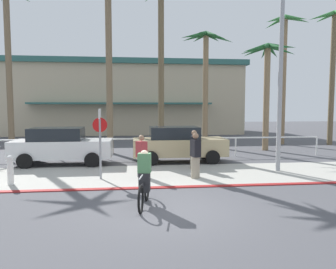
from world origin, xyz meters
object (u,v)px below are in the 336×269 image
(bollard_3, at_px, (10,170))
(pedestrian_0, at_px, (194,151))
(car_tan_2, at_px, (178,144))
(cyclist_black_0, at_px, (144,179))
(palm_tree_2, at_px, (109,27))
(palm_tree_4, at_px, (206,58))
(palm_tree_3, at_px, (161,36))
(palm_tree_7, at_px, (334,47))
(pedestrian_1, at_px, (195,158))
(palm_tree_5, at_px, (267,66))
(palm_tree_6, at_px, (285,54))
(palm_tree_1, at_px, (7,34))
(pedestrian_2, at_px, (142,158))
(car_white_1, at_px, (62,146))
(stop_sign_bike_lane, at_px, (100,133))
(streetlight_curb, at_px, (283,65))

(bollard_3, distance_m, pedestrian_0, 6.98)
(car_tan_2, distance_m, cyclist_black_0, 6.96)
(palm_tree_2, relative_size, palm_tree_4, 1.26)
(palm_tree_3, distance_m, palm_tree_7, 12.07)
(pedestrian_1, bearing_deg, palm_tree_3, 93.51)
(palm_tree_2, height_order, palm_tree_4, palm_tree_2)
(palm_tree_5, relative_size, palm_tree_6, 0.71)
(bollard_3, height_order, palm_tree_1, palm_tree_1)
(palm_tree_2, height_order, pedestrian_2, palm_tree_2)
(bollard_3, height_order, car_tan_2, car_tan_2)
(cyclist_black_0, height_order, pedestrian_1, pedestrian_1)
(car_white_1, relative_size, cyclist_black_0, 2.44)
(palm_tree_2, xyz_separation_m, palm_tree_4, (6.14, 2.78, -1.14))
(stop_sign_bike_lane, relative_size, cyclist_black_0, 1.42)
(palm_tree_5, xyz_separation_m, palm_tree_7, (5.71, 2.28, 1.65))
(palm_tree_4, distance_m, palm_tree_7, 8.91)
(pedestrian_2, bearing_deg, streetlight_curb, 3.27)
(palm_tree_1, relative_size, cyclist_black_0, 5.51)
(stop_sign_bike_lane, relative_size, palm_tree_7, 0.28)
(pedestrian_0, bearing_deg, palm_tree_6, 46.62)
(cyclist_black_0, height_order, pedestrian_2, pedestrian_2)
(streetlight_curb, bearing_deg, pedestrian_1, -167.93)
(palm_tree_6, bearing_deg, palm_tree_3, -166.90)
(streetlight_curb, height_order, palm_tree_3, palm_tree_3)
(pedestrian_2, bearing_deg, palm_tree_2, 103.34)
(palm_tree_1, height_order, cyclist_black_0, palm_tree_1)
(streetlight_curb, relative_size, pedestrian_2, 4.73)
(streetlight_curb, height_order, pedestrian_2, streetlight_curb)
(palm_tree_4, xyz_separation_m, pedestrian_0, (-2.33, -8.03, -5.15))
(pedestrian_0, bearing_deg, pedestrian_1, -99.38)
(palm_tree_1, xyz_separation_m, car_white_1, (4.24, -5.72, -6.17))
(palm_tree_4, bearing_deg, palm_tree_2, -155.61)
(stop_sign_bike_lane, height_order, pedestrian_0, stop_sign_bike_lane)
(palm_tree_5, xyz_separation_m, car_white_1, (-11.28, -3.71, -4.22))
(car_white_1, bearing_deg, pedestrian_2, -41.23)
(bollard_3, xyz_separation_m, pedestrian_2, (4.42, 0.73, 0.21))
(streetlight_curb, xyz_separation_m, pedestrian_0, (-3.35, 1.02, -3.51))
(palm_tree_3, distance_m, car_tan_2, 7.59)
(palm_tree_4, height_order, palm_tree_7, palm_tree_7)
(cyclist_black_0, relative_size, pedestrian_1, 1.07)
(streetlight_curb, height_order, palm_tree_4, palm_tree_4)
(palm_tree_7, bearing_deg, palm_tree_5, -158.28)
(streetlight_curb, relative_size, palm_tree_4, 0.98)
(cyclist_black_0, xyz_separation_m, pedestrian_1, (1.98, 3.00, 0.08))
(car_tan_2, bearing_deg, palm_tree_7, 26.79)
(palm_tree_6, height_order, cyclist_black_0, palm_tree_6)
(palm_tree_3, xyz_separation_m, car_white_1, (-4.99, -4.70, -6.05))
(bollard_3, distance_m, pedestrian_1, 6.38)
(palm_tree_1, height_order, palm_tree_6, palm_tree_1)
(palm_tree_7, distance_m, pedestrian_2, 17.31)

